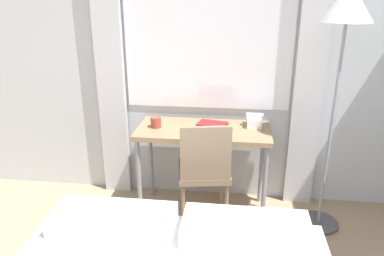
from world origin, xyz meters
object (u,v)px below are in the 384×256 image
at_px(desk, 203,137).
at_px(standing_lamp, 345,29).
at_px(mug, 156,122).
at_px(telephone, 254,121).
at_px(desk_chair, 204,168).
at_px(book, 212,124).

distance_m(desk, standing_lamp, 1.31).
relative_size(standing_lamp, mug, 21.96).
distance_m(standing_lamp, telephone, 0.96).
relative_size(desk, telephone, 6.72).
bearing_deg(desk_chair, mug, 146.68).
bearing_deg(standing_lamp, desk_chair, -173.75).
relative_size(desk_chair, telephone, 5.60).
height_order(standing_lamp, book, standing_lamp).
height_order(standing_lamp, mug, standing_lamp).
height_order(desk_chair, telephone, desk_chair).
bearing_deg(desk, telephone, 14.75).
bearing_deg(telephone, standing_lamp, -20.30).
height_order(desk, desk_chair, desk_chair).
xyz_separation_m(desk, telephone, (0.41, 0.11, 0.12)).
xyz_separation_m(desk, standing_lamp, (0.97, -0.10, 0.88)).
relative_size(desk, book, 4.08).
bearing_deg(mug, telephone, 8.97).
xyz_separation_m(telephone, book, (-0.34, -0.04, -0.03)).
distance_m(desk_chair, telephone, 0.57).
bearing_deg(mug, standing_lamp, -3.42).
xyz_separation_m(standing_lamp, book, (-0.90, 0.17, -0.79)).
bearing_deg(telephone, desk_chair, -140.89).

